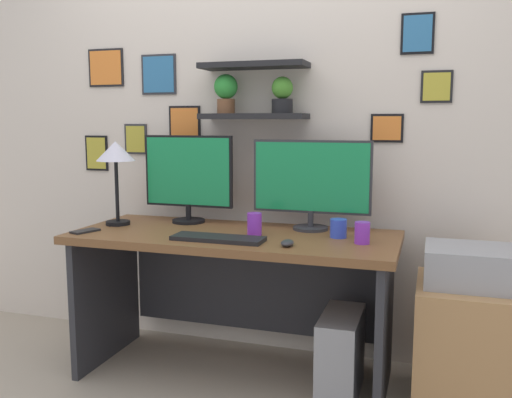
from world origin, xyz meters
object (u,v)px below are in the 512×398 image
Objects in this scene: computer_mouse at (287,243)px; drawer_cabinet at (465,346)px; pen_cup at (362,233)px; monitor_right at (311,181)px; coffee_mug at (338,228)px; computer_tower_right at (341,355)px; monitor_left at (188,176)px; water_cup at (254,224)px; keyboard at (218,238)px; printer at (469,266)px; desk_lamp at (116,157)px; cell_phone at (85,231)px; desk at (238,271)px.

computer_mouse is 0.16× the size of drawer_cabinet.
computer_mouse is at bearing -153.05° from pen_cup.
coffee_mug is (0.17, -0.16, -0.21)m from monitor_right.
monitor_left is at bearing 163.77° from computer_tower_right.
coffee_mug is at bearing 9.68° from water_cup.
keyboard is 0.34m from computer_mouse.
computer_mouse is 0.82× the size of water_cup.
drawer_cabinet is at bearing 90.00° from printer.
computer_mouse reaches higher than computer_tower_right.
desk_lamp is 0.43m from cell_phone.
monitor_left is 0.55m from water_cup.
monitor_right is 1.39× the size of keyboard.
desk_lamp is (-0.33, -0.19, 0.11)m from monitor_left.
keyboard is at bearing -132.11° from monitor_right.
monitor_right is (0.34, 0.16, 0.46)m from desk.
printer is (0.78, 0.23, -0.10)m from computer_mouse.
monitor_right is 0.59m from keyboard.
monitor_right is (0.69, 0.00, -0.01)m from monitor_left.
monitor_right is at bearing 166.19° from printer.
computer_tower_right is (-0.55, -0.07, -0.46)m from printer.
monitor_right is 1.06× the size of drawer_cabinet.
cell_phone is at bearing -179.94° from computer_mouse.
pen_cup is at bearing 26.95° from computer_mouse.
monitor_left is 0.69m from monitor_right.
pen_cup is at bearing -8.33° from desk.
desk is 2.79× the size of drawer_cabinet.
monitor_left is at bearing -179.99° from monitor_right.
cell_phone is (-1.06, -0.00, -0.01)m from computer_mouse.
drawer_cabinet is (0.76, -0.19, -0.71)m from monitor_right.
coffee_mug reaches higher than keyboard.
keyboard is 0.67m from pen_cup.
computer_mouse is at bearing -37.64° from desk.
monitor_left reaches higher than coffee_mug.
water_cup is (-0.22, 0.19, 0.04)m from computer_mouse.
computer_mouse is 0.32m from coffee_mug.
printer is at bearing -7.35° from monitor_left.
pen_cup is 0.53m from water_cup.
water_cup is at bearing -170.32° from coffee_mug.
pen_cup reaches higher than desk.
water_cup is at bearing -177.79° from drawer_cabinet.
printer is (0.00, -0.00, 0.37)m from drawer_cabinet.
monitor_left is at bearing 154.71° from desk.
coffee_mug reaches higher than drawer_cabinet.
computer_mouse reaches higher than desk.
desk_lamp is 1.11× the size of computer_tower_right.
keyboard is at bearing -93.40° from desk.
pen_cup is 0.26× the size of printer.
coffee_mug reaches higher than cell_phone.
water_cup is (0.84, 0.19, 0.05)m from cell_phone.
printer is at bearing 26.70° from cell_phone.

